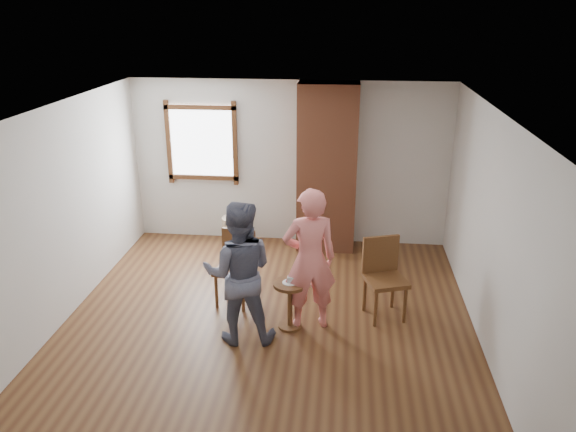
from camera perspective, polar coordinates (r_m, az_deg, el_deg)
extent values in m
plane|color=brown|center=(6.93, -2.18, -11.25)|extent=(5.50, 5.50, 0.00)
cube|color=silver|center=(8.92, 0.18, 5.39)|extent=(5.00, 0.04, 2.60)
cube|color=silver|center=(7.12, -22.67, -0.36)|extent=(0.04, 5.50, 2.60)
cube|color=silver|center=(6.48, 20.12, -2.03)|extent=(0.04, 5.50, 2.60)
cube|color=white|center=(5.97, -2.52, 10.41)|extent=(5.00, 5.50, 0.04)
cube|color=#563118|center=(9.05, -8.77, 7.34)|extent=(1.14, 0.06, 1.34)
cube|color=white|center=(9.07, -8.74, 7.36)|extent=(1.00, 0.02, 1.20)
cube|color=#AB5E3C|center=(8.64, 3.99, 4.83)|extent=(0.90, 0.50, 2.60)
cylinder|color=#CCB593|center=(9.07, -5.54, -1.56)|extent=(0.44, 0.44, 0.47)
cylinder|color=black|center=(9.15, -6.18, -2.47)|extent=(0.15, 0.15, 0.15)
cube|color=brown|center=(7.25, -5.51, -5.44)|extent=(0.51, 0.51, 0.05)
cylinder|color=brown|center=(7.28, -7.29, -7.55)|extent=(0.04, 0.04, 0.48)
cylinder|color=brown|center=(7.16, -4.59, -7.96)|extent=(0.04, 0.04, 0.48)
cylinder|color=brown|center=(7.57, -6.25, -6.31)|extent=(0.04, 0.04, 0.48)
cylinder|color=brown|center=(7.46, -3.64, -6.67)|extent=(0.04, 0.04, 0.48)
cube|color=brown|center=(7.32, -5.01, -3.09)|extent=(0.45, 0.12, 0.48)
cube|color=brown|center=(7.00, 9.89, -6.48)|extent=(0.59, 0.59, 0.06)
cylinder|color=brown|center=(6.90, 8.89, -9.21)|extent=(0.04, 0.04, 0.50)
cylinder|color=brown|center=(7.04, 11.79, -8.78)|extent=(0.04, 0.04, 0.50)
cylinder|color=brown|center=(7.21, 7.80, -7.76)|extent=(0.04, 0.04, 0.50)
cylinder|color=brown|center=(7.34, 10.59, -7.38)|extent=(0.04, 0.04, 0.50)
cube|color=brown|center=(7.07, 9.37, -3.92)|extent=(0.46, 0.19, 0.50)
cylinder|color=brown|center=(6.65, 0.20, -6.94)|extent=(0.40, 0.40, 0.04)
cylinder|color=brown|center=(6.79, 0.20, -9.11)|extent=(0.06, 0.06, 0.54)
cylinder|color=brown|center=(6.93, 0.19, -11.08)|extent=(0.28, 0.28, 0.03)
cylinder|color=white|center=(6.64, 0.20, -6.76)|extent=(0.18, 0.18, 0.01)
cube|color=white|center=(6.62, 0.29, -6.50)|extent=(0.08, 0.07, 0.06)
imported|color=#141937|center=(6.34, -5.00, -5.76)|extent=(0.89, 0.73, 1.69)
imported|color=#FD837E|center=(6.56, 2.21, -4.46)|extent=(0.73, 0.57, 1.75)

